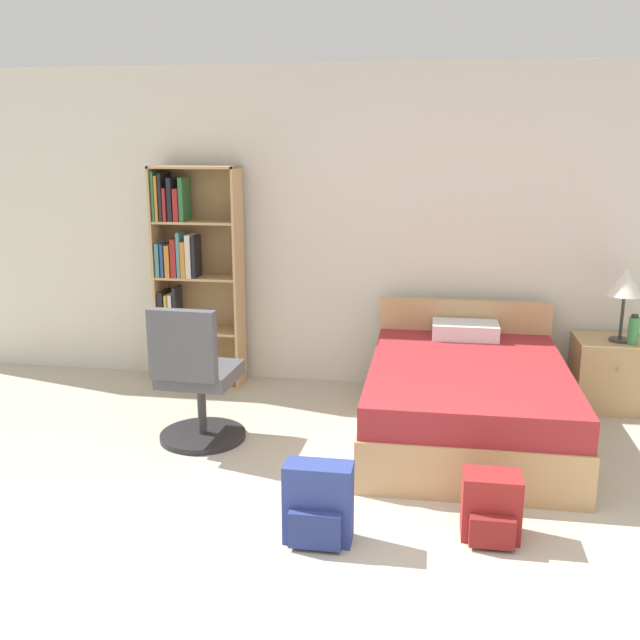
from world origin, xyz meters
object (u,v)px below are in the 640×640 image
at_px(bookshelf, 189,276).
at_px(nightstand, 608,373).
at_px(table_lamp, 625,284).
at_px(backpack_blue, 318,505).
at_px(bed, 466,397).
at_px(backpack_red, 491,508).
at_px(office_chair, 196,383).
at_px(water_bottle, 633,330).

distance_m(bookshelf, nightstand, 3.42).
height_order(nightstand, table_lamp, table_lamp).
distance_m(bookshelf, backpack_blue, 2.83).
bearing_deg(bed, backpack_blue, -117.57).
relative_size(bed, backpack_red, 5.50).
distance_m(office_chair, backpack_blue, 1.50).
relative_size(bookshelf, office_chair, 1.85).
xyz_separation_m(office_chair, backpack_red, (1.88, -0.91, -0.27)).
distance_m(bed, water_bottle, 1.41).
distance_m(bookshelf, water_bottle, 3.49).
bearing_deg(bed, office_chair, -166.33).
relative_size(backpack_red, backpack_blue, 0.82).
xyz_separation_m(nightstand, table_lamp, (0.04, -0.04, 0.70)).
distance_m(office_chair, water_bottle, 3.20).
bearing_deg(water_bottle, bookshelf, 177.09).
height_order(bed, backpack_red, bed).
distance_m(nightstand, backpack_blue, 2.95).
bearing_deg(backpack_blue, table_lamp, 48.74).
height_order(backpack_red, backpack_blue, backpack_blue).
xyz_separation_m(office_chair, backpack_blue, (1.00, -1.09, -0.23)).
bearing_deg(office_chair, water_bottle, 19.23).
distance_m(nightstand, backpack_red, 2.32).
bearing_deg(table_lamp, bookshelf, 178.28).
xyz_separation_m(table_lamp, backpack_red, (-1.07, -2.03, -0.81)).
relative_size(office_chair, backpack_blue, 2.32).
xyz_separation_m(nightstand, backpack_blue, (-1.90, -2.26, -0.07)).
bearing_deg(backpack_red, backpack_blue, -168.46).
xyz_separation_m(backpack_red, backpack_blue, (-0.87, -0.18, 0.04)).
distance_m(water_bottle, backpack_blue, 2.97).
relative_size(office_chair, table_lamp, 1.77).
relative_size(nightstand, water_bottle, 2.39).
bearing_deg(bookshelf, backpack_blue, -57.74).
bearing_deg(nightstand, office_chair, -158.03).
bearing_deg(backpack_red, table_lamp, 62.32).
bearing_deg(bookshelf, bed, -19.30).
bearing_deg(table_lamp, backpack_red, -117.68).
xyz_separation_m(office_chair, water_bottle, (3.01, 1.05, 0.22)).
xyz_separation_m(water_bottle, backpack_blue, (-2.01, -2.14, -0.45)).
height_order(nightstand, water_bottle, water_bottle).
xyz_separation_m(bookshelf, nightstand, (3.36, -0.06, -0.65)).
relative_size(bed, office_chair, 1.94).
distance_m(nightstand, water_bottle, 0.41).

